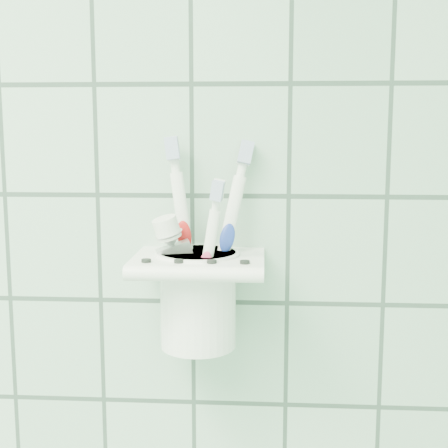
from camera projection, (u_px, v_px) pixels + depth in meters
name	position (u px, v px, depth m)	size (l,w,h in m)	color
holder_bracket	(199.00, 264.00, 0.67)	(0.14, 0.11, 0.04)	white
cup	(198.00, 296.00, 0.68)	(0.09, 0.09, 0.11)	white
toothbrush_pink	(198.00, 237.00, 0.68)	(0.04, 0.03, 0.22)	white
toothbrush_blue	(204.00, 239.00, 0.66)	(0.05, 0.06, 0.22)	white
toothbrush_orange	(194.00, 260.00, 0.66)	(0.04, 0.03, 0.18)	white
toothpaste_tube	(200.00, 264.00, 0.68)	(0.06, 0.04, 0.15)	silver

